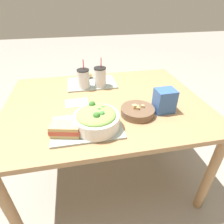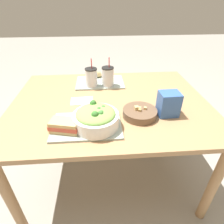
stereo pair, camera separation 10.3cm
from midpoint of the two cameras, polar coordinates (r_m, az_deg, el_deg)
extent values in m
plane|color=gray|center=(1.77, 1.24, -17.20)|extent=(12.00, 12.00, 0.00)
cube|color=#A37A51|center=(1.31, 1.60, 2.83)|extent=(1.35, 1.03, 0.03)
cylinder|color=#A37A51|center=(1.31, -26.56, -22.78)|extent=(0.06, 0.06, 0.69)
cylinder|color=#A37A51|center=(1.42, 30.49, -18.72)|extent=(0.06, 0.06, 0.69)
cylinder|color=#A37A51|center=(1.94, -18.32, -0.43)|extent=(0.06, 0.06, 0.69)
cylinder|color=#A37A51|center=(2.02, 17.69, 1.04)|extent=(0.06, 0.06, 0.69)
cube|color=#99A89E|center=(1.06, -4.91, -4.20)|extent=(0.39, 0.26, 0.01)
cube|color=#99A89E|center=(1.57, -1.79, 8.99)|extent=(0.39, 0.26, 0.01)
cylinder|color=white|center=(1.02, -2.07, -2.54)|extent=(0.25, 0.25, 0.08)
ellipsoid|color=#7FB251|center=(1.00, -2.11, -0.53)|extent=(0.21, 0.21, 0.05)
sphere|color=#38702D|center=(1.05, -3.01, 2.61)|extent=(0.04, 0.04, 0.04)
sphere|color=#427F38|center=(0.96, -0.46, -0.56)|extent=(0.03, 0.03, 0.03)
sphere|color=#38702D|center=(1.00, -1.08, 0.66)|extent=(0.03, 0.03, 0.03)
sphere|color=#427F38|center=(1.02, 0.15, 1.32)|extent=(0.02, 0.02, 0.02)
sphere|color=#427F38|center=(0.98, -0.16, -0.29)|extent=(0.03, 0.03, 0.03)
sphere|color=#38702D|center=(0.95, -2.15, -0.91)|extent=(0.04, 0.04, 0.04)
cube|color=beige|center=(1.03, -2.41, 1.06)|extent=(0.04, 0.05, 0.01)
cube|color=beige|center=(1.02, -1.31, 0.97)|extent=(0.06, 0.05, 0.01)
cube|color=beige|center=(1.01, -2.01, 0.50)|extent=(0.06, 0.05, 0.01)
cylinder|color=brown|center=(1.15, 10.99, -0.37)|extent=(0.21, 0.21, 0.05)
cylinder|color=brown|center=(1.14, 11.08, 0.36)|extent=(0.19, 0.19, 0.01)
cube|color=tan|center=(1.12, 11.11, 0.48)|extent=(0.02, 0.02, 0.02)
cube|color=tan|center=(1.13, 10.08, 1.09)|extent=(0.03, 0.03, 0.02)
cube|color=tan|center=(1.15, 12.64, 1.01)|extent=(0.02, 0.02, 0.02)
cube|color=tan|center=(1.13, 10.90, 0.91)|extent=(0.03, 0.03, 0.02)
cube|color=tan|center=(1.02, -11.28, -5.17)|extent=(0.16, 0.12, 0.02)
cube|color=#C64C38|center=(1.01, -11.41, -4.18)|extent=(0.17, 0.12, 0.02)
cube|color=tan|center=(1.00, -11.55, -3.17)|extent=(0.16, 0.12, 0.02)
cylinder|color=tan|center=(1.12, -3.84, 0.33)|extent=(0.14, 0.11, 0.06)
cylinder|color=beige|center=(1.14, -1.33, 1.17)|extent=(0.03, 0.05, 0.06)
cylinder|color=tan|center=(1.64, -3.74, 11.44)|extent=(0.12, 0.08, 0.06)
cylinder|color=beige|center=(1.65, -1.88, 11.63)|extent=(0.02, 0.06, 0.06)
cylinder|color=silver|center=(1.47, -4.27, 10.25)|extent=(0.09, 0.09, 0.14)
cylinder|color=black|center=(1.47, -4.26, 9.95)|extent=(0.08, 0.08, 0.11)
cylinder|color=black|center=(1.44, -4.39, 12.88)|extent=(0.09, 0.09, 0.01)
cylinder|color=red|center=(1.43, -4.18, 14.34)|extent=(0.01, 0.02, 0.09)
cylinder|color=silver|center=(1.47, 0.90, 10.53)|extent=(0.09, 0.09, 0.14)
cylinder|color=maroon|center=(1.47, 0.90, 10.22)|extent=(0.08, 0.08, 0.12)
cylinder|color=black|center=(1.44, 0.93, 13.27)|extent=(0.09, 0.09, 0.01)
cylinder|color=red|center=(1.43, 1.22, 14.73)|extent=(0.01, 0.02, 0.09)
cube|color=#335BA3|center=(1.19, 19.24, 2.28)|extent=(0.12, 0.10, 0.15)
cube|color=white|center=(1.31, -6.96, 3.35)|extent=(0.16, 0.11, 0.00)
camera|label=1|loc=(0.05, -87.14, 1.85)|focal=30.00mm
camera|label=2|loc=(0.05, 92.86, -1.85)|focal=30.00mm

